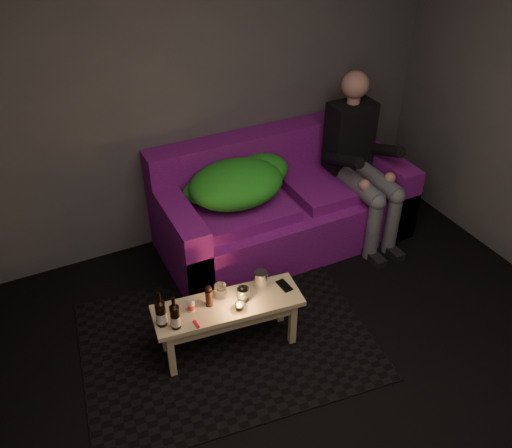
{
  "coord_description": "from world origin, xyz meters",
  "views": [
    {
      "loc": [
        -1.41,
        -1.5,
        2.84
      ],
      "look_at": [
        0.06,
        1.47,
        0.49
      ],
      "focal_mm": 38.0,
      "sensor_mm": 36.0,
      "label": 1
    }
  ],
  "objects_px": {
    "person": "(360,157)",
    "coffee_table": "(228,311)",
    "beer_bottle_b": "(175,316)",
    "steel_cup": "(261,280)",
    "beer_bottle_a": "(161,313)",
    "sofa": "(282,206)"
  },
  "relations": [
    {
      "from": "beer_bottle_a",
      "to": "steel_cup",
      "type": "height_order",
      "value": "beer_bottle_a"
    },
    {
      "from": "sofa",
      "to": "person",
      "type": "relative_size",
      "value": 1.5
    },
    {
      "from": "person",
      "to": "coffee_table",
      "type": "distance_m",
      "value": 1.77
    },
    {
      "from": "beer_bottle_a",
      "to": "beer_bottle_b",
      "type": "bearing_deg",
      "value": -41.36
    },
    {
      "from": "beer_bottle_b",
      "to": "coffee_table",
      "type": "bearing_deg",
      "value": 7.41
    },
    {
      "from": "coffee_table",
      "to": "beer_bottle_a",
      "type": "bearing_deg",
      "value": 178.3
    },
    {
      "from": "beer_bottle_a",
      "to": "steel_cup",
      "type": "relative_size",
      "value": 2.15
    },
    {
      "from": "sofa",
      "to": "person",
      "type": "bearing_deg",
      "value": -15.11
    },
    {
      "from": "coffee_table",
      "to": "beer_bottle_b",
      "type": "distance_m",
      "value": 0.41
    },
    {
      "from": "beer_bottle_a",
      "to": "beer_bottle_b",
      "type": "relative_size",
      "value": 1.06
    },
    {
      "from": "beer_bottle_b",
      "to": "steel_cup",
      "type": "distance_m",
      "value": 0.64
    },
    {
      "from": "sofa",
      "to": "steel_cup",
      "type": "height_order",
      "value": "sofa"
    },
    {
      "from": "beer_bottle_b",
      "to": "beer_bottle_a",
      "type": "bearing_deg",
      "value": 138.64
    },
    {
      "from": "sofa",
      "to": "coffee_table",
      "type": "relative_size",
      "value": 2.07
    },
    {
      "from": "person",
      "to": "coffee_table",
      "type": "xyz_separation_m",
      "value": [
        -1.54,
        -0.78,
        -0.39
      ]
    },
    {
      "from": "coffee_table",
      "to": "steel_cup",
      "type": "distance_m",
      "value": 0.3
    },
    {
      "from": "person",
      "to": "beer_bottle_a",
      "type": "bearing_deg",
      "value": -158.8
    },
    {
      "from": "steel_cup",
      "to": "beer_bottle_b",
      "type": "bearing_deg",
      "value": -170.99
    },
    {
      "from": "sofa",
      "to": "steel_cup",
      "type": "distance_m",
      "value": 1.12
    },
    {
      "from": "beer_bottle_b",
      "to": "sofa",
      "type": "bearing_deg",
      "value": 37.83
    },
    {
      "from": "beer_bottle_a",
      "to": "steel_cup",
      "type": "distance_m",
      "value": 0.7
    },
    {
      "from": "beer_bottle_b",
      "to": "steel_cup",
      "type": "relative_size",
      "value": 2.02
    }
  ]
}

